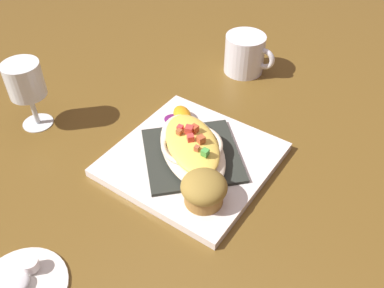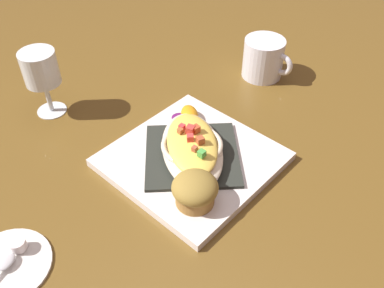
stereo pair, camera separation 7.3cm
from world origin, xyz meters
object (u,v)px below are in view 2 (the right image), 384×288
(square_plate, at_px, (192,159))
(stemmed_glass, at_px, (41,71))
(spoon, at_px, (2,265))
(creamer_cup_0, at_px, (18,245))
(gratin_dish, at_px, (192,146))
(coffee_mug, at_px, (263,60))
(orange_garnish, at_px, (188,116))
(muffin, at_px, (195,190))
(creamer_saucer, at_px, (7,265))

(square_plate, bearing_deg, stemmed_glass, 99.98)
(spoon, bearing_deg, creamer_cup_0, 13.57)
(gratin_dish, xyz_separation_m, spoon, (-0.34, 0.08, -0.03))
(coffee_mug, distance_m, stemmed_glass, 0.48)
(stemmed_glass, bearing_deg, orange_garnish, -62.15)
(orange_garnish, xyz_separation_m, spoon, (-0.42, 0.01, -0.01))
(muffin, height_order, spoon, muffin)
(square_plate, height_order, spoon, spoon)
(coffee_mug, distance_m, spoon, 0.67)
(orange_garnish, relative_size, stemmed_glass, 0.47)
(square_plate, relative_size, muffin, 3.61)
(muffin, xyz_separation_m, spoon, (-0.26, 0.15, -0.03))
(square_plate, xyz_separation_m, stemmed_glass, (-0.06, 0.33, 0.09))
(coffee_mug, xyz_separation_m, creamer_saucer, (-0.66, 0.04, -0.04))
(stemmed_glass, xyz_separation_m, creamer_cup_0, (-0.25, -0.24, -0.08))
(spoon, distance_m, creamer_cup_0, 0.04)
(orange_garnish, bearing_deg, gratin_dish, -138.47)
(muffin, distance_m, creamer_cup_0, 0.27)
(orange_garnish, bearing_deg, spoon, 178.43)
(gratin_dish, relative_size, coffee_mug, 1.75)
(muffin, xyz_separation_m, coffee_mug, (0.41, 0.11, -0.00))
(orange_garnish, bearing_deg, creamer_saucer, 178.19)
(gratin_dish, relative_size, muffin, 2.90)
(spoon, bearing_deg, orange_garnish, -1.57)
(gratin_dish, distance_m, spoon, 0.35)
(muffin, height_order, creamer_cup_0, muffin)
(gratin_dish, distance_m, orange_garnish, 0.11)
(square_plate, bearing_deg, creamer_saucer, 166.10)
(muffin, bearing_deg, stemmed_glass, 86.68)
(gratin_dish, relative_size, spoon, 2.27)
(creamer_saucer, bearing_deg, muffin, -30.72)
(spoon, bearing_deg, creamer_saucer, 13.57)
(coffee_mug, relative_size, creamer_saucer, 0.96)
(orange_garnish, bearing_deg, square_plate, -138.49)
(stemmed_glass, height_order, spoon, stemmed_glass)
(creamer_cup_0, bearing_deg, spoon, -166.43)
(coffee_mug, bearing_deg, gratin_dish, -171.87)
(creamer_saucer, height_order, spoon, spoon)
(orange_garnish, bearing_deg, creamer_cup_0, 177.05)
(square_plate, distance_m, stemmed_glass, 0.34)
(square_plate, distance_m, orange_garnish, 0.11)
(square_plate, relative_size, creamer_saucer, 2.10)
(square_plate, height_order, creamer_saucer, square_plate)
(orange_garnish, height_order, creamer_saucer, orange_garnish)
(square_plate, xyz_separation_m, muffin, (-0.08, -0.07, 0.04))
(spoon, bearing_deg, muffin, -29.83)
(muffin, height_order, stemmed_glass, stemmed_glass)
(orange_garnish, bearing_deg, stemmed_glass, 117.85)
(creamer_saucer, distance_m, spoon, 0.01)
(muffin, distance_m, stemmed_glass, 0.40)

